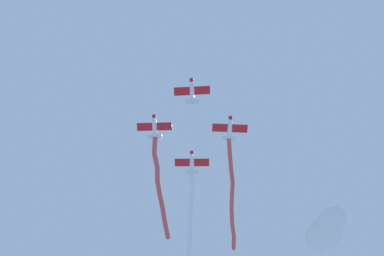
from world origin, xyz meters
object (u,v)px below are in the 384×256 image
object	(u,v)px
airplane_right_wing	(155,127)
airplane_slot	(192,162)
airplane_lead	(192,91)
airplane_left_wing	(230,128)

from	to	relation	value
airplane_right_wing	airplane_slot	bearing A→B (deg)	136.57
airplane_lead	airplane_slot	distance (m)	12.47
airplane_lead	airplane_left_wing	distance (m)	8.83
airplane_right_wing	airplane_lead	bearing A→B (deg)	46.57
airplane_left_wing	airplane_slot	xyz separation A→B (m)	(-7.87, 3.98, 0.20)
airplane_left_wing	airplane_slot	bearing A→B (deg)	-137.27
airplane_lead	airplane_left_wing	bearing A→B (deg)	138.05
airplane_lead	airplane_left_wing	xyz separation A→B (m)	(3.99, 7.87, -0.40)
airplane_right_wing	airplane_slot	xyz separation A→B (m)	(3.98, 7.86, -0.50)
airplane_left_wing	airplane_right_wing	xyz separation A→B (m)	(-11.85, -3.88, 0.70)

